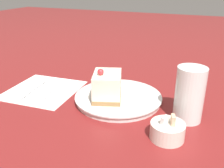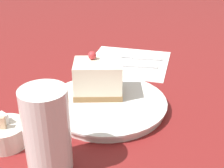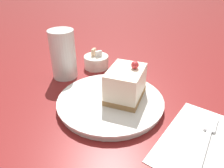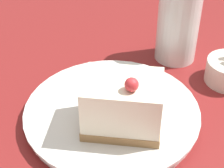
{
  "view_description": "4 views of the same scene",
  "coord_description": "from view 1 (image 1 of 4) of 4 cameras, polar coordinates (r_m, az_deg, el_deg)",
  "views": [
    {
      "loc": [
        -0.27,
        0.63,
        0.33
      ],
      "look_at": [
        -0.02,
        0.03,
        0.05
      ],
      "focal_mm": 40.0,
      "sensor_mm": 36.0,
      "label": 1
    },
    {
      "loc": [
        -0.57,
        -0.16,
        0.34
      ],
      "look_at": [
        -0.05,
        0.01,
        0.06
      ],
      "focal_mm": 50.0,
      "sensor_mm": 36.0,
      "label": 2
    },
    {
      "loc": [
        0.24,
        -0.3,
        0.31
      ],
      "look_at": [
        -0.02,
        0.01,
        0.07
      ],
      "focal_mm": 35.0,
      "sensor_mm": 36.0,
      "label": 3
    },
    {
      "loc": [
        0.32,
        0.2,
        0.37
      ],
      "look_at": [
        -0.04,
        0.02,
        0.06
      ],
      "focal_mm": 60.0,
      "sensor_mm": 36.0,
      "label": 4
    }
  ],
  "objects": [
    {
      "name": "cake_slice",
      "position": [
        0.69,
        -1.1,
        -0.45
      ],
      "size": [
        0.11,
        0.12,
        0.09
      ],
      "rotation": [
        0.0,
        0.0,
        0.34
      ],
      "color": "#9E7547",
      "rests_on": "plate"
    },
    {
      "name": "plate",
      "position": [
        0.73,
        1.45,
        -3.19
      ],
      "size": [
        0.25,
        0.25,
        0.02
      ],
      "color": "silver",
      "rests_on": "ground_plane"
    },
    {
      "name": "napkin",
      "position": [
        0.83,
        -15.42,
        -1.28
      ],
      "size": [
        0.23,
        0.23,
        0.0
      ],
      "rotation": [
        0.0,
        0.0,
        0.06
      ],
      "color": "white",
      "rests_on": "ground_plane"
    },
    {
      "name": "fork",
      "position": [
        0.8,
        -14.2,
        -1.8
      ],
      "size": [
        0.04,
        0.17,
        0.0
      ],
      "rotation": [
        0.0,
        0.0,
        0.16
      ],
      "color": "silver",
      "rests_on": "napkin"
    },
    {
      "name": "drinking_glass",
      "position": [
        0.64,
        17.29,
        -2.29
      ],
      "size": [
        0.07,
        0.07,
        0.14
      ],
      "color": "silver",
      "rests_on": "ground_plane"
    },
    {
      "name": "knife",
      "position": [
        0.86,
        -16.57,
        -0.35
      ],
      "size": [
        0.04,
        0.17,
        0.0
      ],
      "rotation": [
        0.0,
        0.0,
        0.16
      ],
      "color": "silver",
      "rests_on": "napkin"
    },
    {
      "name": "ground_plane",
      "position": [
        0.76,
        -0.32,
        -2.69
      ],
      "size": [
        4.0,
        4.0,
        0.0
      ],
      "primitive_type": "plane",
      "color": "maroon"
    },
    {
      "name": "sugar_bowl",
      "position": [
        0.57,
        12.54,
        -10.36
      ],
      "size": [
        0.08,
        0.08,
        0.06
      ],
      "color": "silver",
      "rests_on": "ground_plane"
    }
  ]
}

